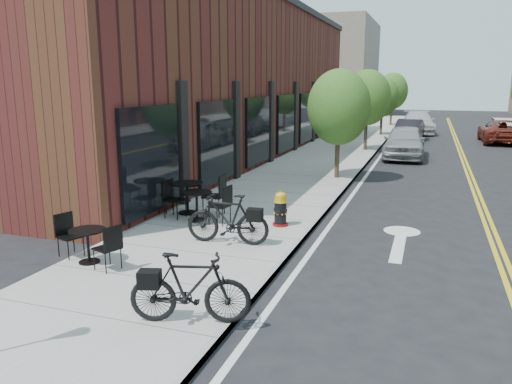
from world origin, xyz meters
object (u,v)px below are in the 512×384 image
at_px(fire_hydrant, 280,209).
at_px(parked_car_a, 405,142).
at_px(bistro_set_c, 197,202).
at_px(bistro_set_b, 187,193).
at_px(bicycle_right, 190,288).
at_px(bicycle_left, 228,219).
at_px(parked_car_far, 502,131).
at_px(bistro_set_a, 88,241).
at_px(parked_car_b, 408,130).
at_px(parked_car_c, 418,122).

relative_size(fire_hydrant, parked_car_a, 0.19).
bearing_deg(bistro_set_c, bistro_set_b, 141.12).
distance_m(bicycle_right, parked_car_a, 18.32).
relative_size(bicycle_left, bistro_set_b, 0.90).
relative_size(parked_car_a, parked_car_far, 0.92).
bearing_deg(bistro_set_a, fire_hydrant, 71.04).
distance_m(bistro_set_a, bistro_set_b, 3.88).
distance_m(bicycle_left, bistro_set_c, 1.98).
distance_m(fire_hydrant, bistro_set_a, 4.49).
height_order(bicycle_left, parked_car_far, parked_car_far).
xyz_separation_m(parked_car_b, parked_car_far, (5.16, 0.79, 0.03)).
bearing_deg(bistro_set_a, bistro_set_b, 106.46).
xyz_separation_m(bistro_set_b, bistro_set_c, (0.53, -0.55, -0.06)).
distance_m(bicycle_left, bicycle_right, 3.57).
bearing_deg(bistro_set_a, parked_car_b, 96.96).
xyz_separation_m(parked_car_a, parked_car_c, (0.23, 12.41, -0.01)).
xyz_separation_m(bicycle_right, parked_car_c, (2.14, 30.62, 0.12)).
relative_size(bicycle_left, parked_car_far, 0.37).
height_order(parked_car_a, parked_car_b, parked_car_a).
xyz_separation_m(bistro_set_a, parked_car_a, (4.82, 16.67, 0.22)).
distance_m(parked_car_b, parked_car_c, 5.15).
bearing_deg(parked_car_a, bistro_set_b, -110.79).
bearing_deg(parked_car_c, parked_car_a, -95.46).
bearing_deg(bistro_set_a, bistro_set_c, 97.15).
relative_size(bistro_set_c, parked_car_c, 0.34).
bearing_deg(bistro_set_a, bicycle_left, 61.36).
bearing_deg(bistro_set_b, bicycle_right, -66.61).
distance_m(bicycle_right, parked_car_far, 27.17).
distance_m(bicycle_right, bistro_set_c, 5.37).
xyz_separation_m(bistro_set_a, parked_car_c, (5.05, 29.08, 0.21)).
bearing_deg(parked_car_b, bistro_set_c, -94.69).
height_order(fire_hydrant, parked_car_b, parked_car_b).
xyz_separation_m(bicycle_right, bistro_set_b, (-2.80, 5.42, 0.01)).
bearing_deg(parked_car_far, bicycle_right, 74.09).
relative_size(bicycle_left, bicycle_right, 1.03).
distance_m(parked_car_c, parked_car_far, 6.46).
bearing_deg(parked_car_far, fire_hydrant, 70.23).
relative_size(bicycle_right, parked_car_c, 0.33).
relative_size(fire_hydrant, bistro_set_a, 0.53).
relative_size(bistro_set_a, bistro_set_b, 0.81).
height_order(bistro_set_b, parked_car_far, parked_car_far).
bearing_deg(bistro_set_c, parked_car_far, 73.69).
relative_size(bistro_set_b, bistro_set_c, 1.11).
height_order(bistro_set_a, parked_car_a, parked_car_a).
distance_m(bistro_set_c, parked_car_c, 26.12).
bearing_deg(parked_car_c, parked_car_b, -98.66).
height_order(bicycle_right, bistro_set_a, bicycle_right).
relative_size(parked_car_b, parked_car_far, 0.81).
relative_size(bistro_set_b, parked_car_far, 0.41).
height_order(bistro_set_c, parked_car_b, parked_car_b).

